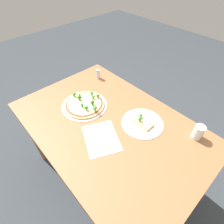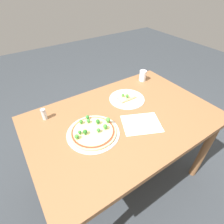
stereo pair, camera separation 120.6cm
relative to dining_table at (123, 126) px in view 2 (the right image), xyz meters
The scene contains 7 objects.
ground_plane 0.67m from the dining_table, ahead, with size 8.00×8.00×0.00m, color #33383D.
dining_table is the anchor object (origin of this frame).
pizza_tray_whole 0.28m from the dining_table, ahead, with size 0.34×0.34×0.07m.
pizza_tray_slice 0.25m from the dining_table, 132.74° to the right, with size 0.29×0.29×0.06m.
drinking_cup 0.58m from the dining_table, 144.59° to the right, with size 0.06×0.06×0.10m, color white.
condiment_shaker 0.57m from the dining_table, 31.89° to the right, with size 0.03×0.03×0.08m.
paper_menu 0.16m from the dining_table, 117.10° to the left, with size 0.26×0.20×0.00m, color white.
Camera 2 is at (0.59, 0.73, 1.58)m, focal length 28.00 mm.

